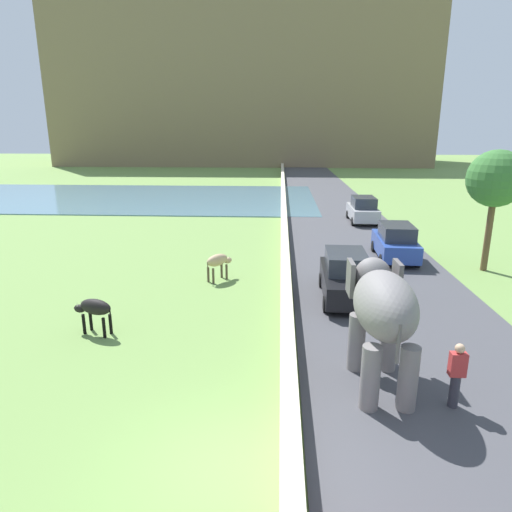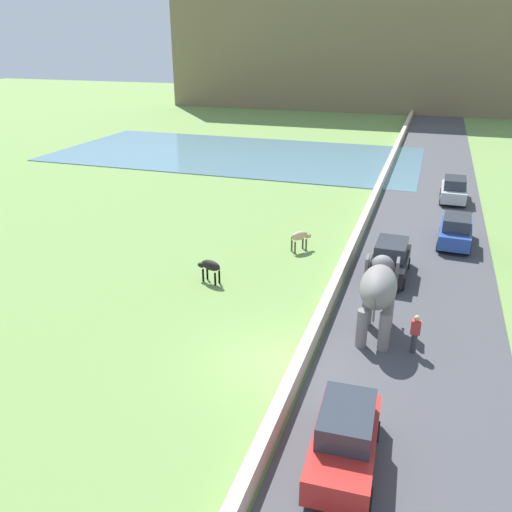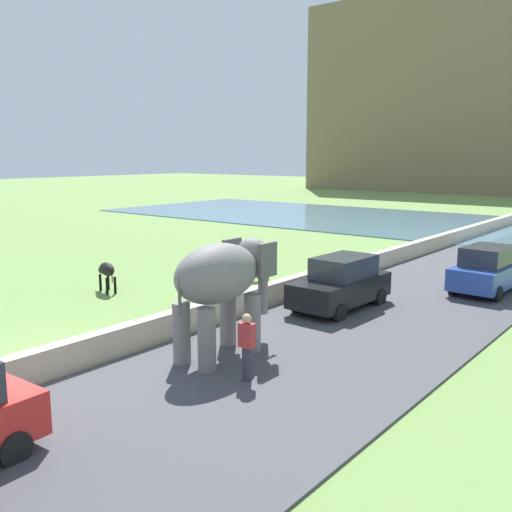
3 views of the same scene
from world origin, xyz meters
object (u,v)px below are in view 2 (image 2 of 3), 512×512
car_silver (454,190)px  cow_black (210,266)px  elephant (379,289)px  cow_tan (300,237)px  car_red (345,438)px  person_beside_elephant (415,333)px  car_blue (456,231)px  car_black (390,260)px

car_silver → cow_black: 21.30m
elephant → cow_tan: (-5.05, 7.85, -1.20)m
car_red → person_beside_elephant: bearing=76.5°
car_silver → car_blue: (-0.00, -9.12, 0.00)m
car_silver → car_black: (-3.15, -14.62, 0.00)m
person_beside_elephant → car_black: car_black is taller
car_silver → cow_tan: car_silver is taller
elephant → car_silver: 20.79m
car_red → cow_black: bearing=129.7°
elephant → cow_tan: bearing=122.8°
car_silver → car_red: bearing=-96.4°
car_silver → cow_tan: 15.09m
elephant → cow_tan: size_ratio=2.69×
cow_tan → car_silver: bearing=57.1°
car_silver → cow_black: size_ratio=2.83×
car_blue → cow_tan: size_ratio=3.17×
car_blue → car_red: bearing=-99.5°
cow_tan → car_red: bearing=-71.6°
car_blue → car_black: size_ratio=1.01×
car_silver → cow_tan: size_ratio=3.12×
car_silver → cow_black: (-11.34, -18.03, -0.06)m
car_black → cow_tan: (-5.06, 1.95, -0.06)m
car_blue → cow_tan: 8.94m
elephant → person_beside_elephant: 2.15m
car_blue → cow_tan: car_blue is taller
car_red → car_blue: (3.15, 18.78, 0.00)m
person_beside_elephant → car_black: (-1.54, 6.85, 0.03)m
elephant → car_red: elephant is taller
car_red → car_black: bearing=90.0°
elephant → person_beside_elephant: (1.55, -0.95, -1.16)m
car_blue → cow_tan: (-8.20, -3.54, -0.06)m
cow_black → car_red: bearing=-50.3°
person_beside_elephant → car_black: bearing=102.7°
elephant → car_blue: 11.88m
person_beside_elephant → car_black: 7.02m
person_beside_elephant → car_red: size_ratio=0.40×
car_black → cow_tan: size_ratio=3.14×
person_beside_elephant → car_silver: car_silver is taller
person_beside_elephant → car_blue: bearing=82.6°
car_red → cow_black: (-8.19, 9.87, -0.06)m
person_beside_elephant → car_blue: 12.45m
car_black → cow_tan: 5.42m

